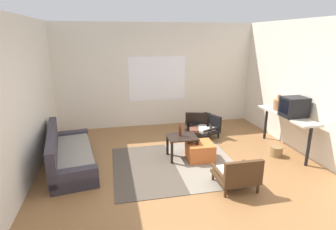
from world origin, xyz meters
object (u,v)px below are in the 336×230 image
object	(u,v)px
armchair_striped_foreground	(237,174)
ottoman_orange	(200,151)
armchair_by_window	(198,126)
glass_bottle	(180,131)
coffee_table	(182,141)
armchair_corner	(207,127)
wicker_basket	(276,151)
couch	(68,155)
crt_television	(294,107)
clay_vase	(278,104)
console_shelf	(287,118)

from	to	relation	value
armchair_striped_foreground	ottoman_orange	world-z (taller)	armchair_striped_foreground
armchair_by_window	armchair_striped_foreground	distance (m)	2.40
ottoman_orange	glass_bottle	xyz separation A→B (m)	(-0.36, 0.17, 0.39)
armchair_striped_foreground	glass_bottle	size ratio (longest dim) A/B	2.46
coffee_table	armchair_corner	distance (m)	1.37
coffee_table	armchair_striped_foreground	xyz separation A→B (m)	(0.56, -1.30, -0.10)
armchair_by_window	armchair_corner	size ratio (longest dim) A/B	1.05
glass_bottle	wicker_basket	bearing A→B (deg)	-10.31
armchair_striped_foreground	ottoman_orange	xyz separation A→B (m)	(-0.23, 1.16, -0.09)
ottoman_orange	glass_bottle	bearing A→B (deg)	154.58
couch	coffee_table	xyz separation A→B (m)	(2.18, -0.13, 0.15)
armchair_corner	wicker_basket	bearing A→B (deg)	-52.86
crt_television	glass_bottle	distance (m)	2.31
armchair_corner	clay_vase	distance (m)	1.68
armchair_by_window	crt_television	size ratio (longest dim) A/B	1.63
armchair_corner	ottoman_orange	world-z (taller)	armchair_corner
couch	coffee_table	world-z (taller)	couch
couch	armchair_by_window	size ratio (longest dim) A/B	2.82
clay_vase	wicker_basket	world-z (taller)	clay_vase
couch	console_shelf	distance (m)	4.43
couch	armchair_corner	world-z (taller)	couch
armchair_striped_foreground	clay_vase	size ratio (longest dim) A/B	1.87
armchair_by_window	clay_vase	distance (m)	1.88
console_shelf	crt_television	distance (m)	0.34
armchair_by_window	glass_bottle	world-z (taller)	glass_bottle
glass_bottle	wicker_basket	world-z (taller)	glass_bottle
console_shelf	glass_bottle	distance (m)	2.26
armchair_striped_foreground	ottoman_orange	bearing A→B (deg)	101.14
console_shelf	ottoman_orange	bearing A→B (deg)	-178.94
armchair_corner	crt_television	xyz separation A→B (m)	(1.31, -1.30, 0.77)
armchair_corner	crt_television	distance (m)	2.00
armchair_corner	clay_vase	xyz separation A→B (m)	(1.31, -0.79, 0.69)
armchair_striped_foreground	wicker_basket	bearing A→B (deg)	36.01
armchair_by_window	ottoman_orange	bearing A→B (deg)	-106.67
ottoman_orange	armchair_by_window	bearing A→B (deg)	73.33
coffee_table	couch	bearing A→B (deg)	176.57
armchair_corner	couch	bearing A→B (deg)	-163.96
armchair_corner	ottoman_orange	xyz separation A→B (m)	(-0.57, -1.15, -0.07)
couch	glass_bottle	bearing A→B (deg)	-2.49
armchair_by_window	console_shelf	size ratio (longest dim) A/B	0.48
console_shelf	wicker_basket	world-z (taller)	console_shelf
wicker_basket	armchair_corner	bearing A→B (deg)	127.14
crt_television	coffee_table	bearing A→B (deg)	172.73
armchair_corner	crt_television	world-z (taller)	crt_television
armchair_by_window	clay_vase	size ratio (longest dim) A/B	2.24
crt_television	clay_vase	world-z (taller)	crt_television
armchair_by_window	console_shelf	xyz separation A→B (m)	(1.52, -1.20, 0.47)
console_shelf	glass_bottle	bearing A→B (deg)	176.51
coffee_table	clay_vase	size ratio (longest dim) A/B	1.73
armchair_striped_foreground	wicker_basket	xyz separation A→B (m)	(1.35, 0.98, -0.16)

